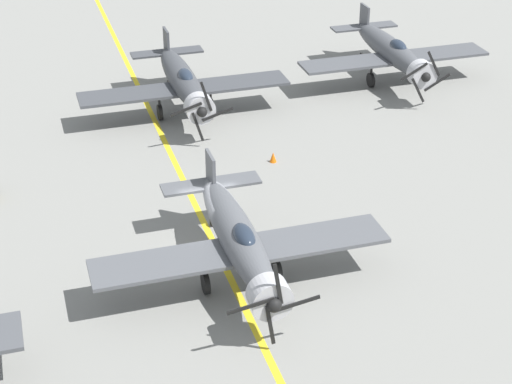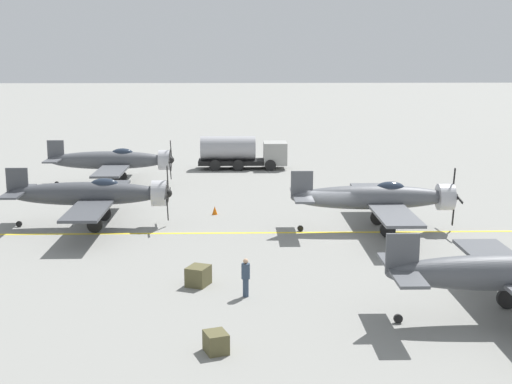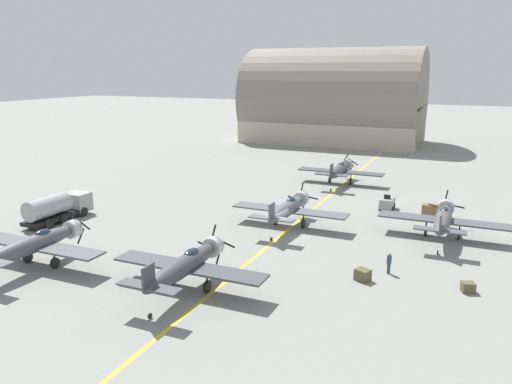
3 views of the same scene
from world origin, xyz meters
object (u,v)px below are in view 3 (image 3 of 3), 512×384
fuel_tanker (58,207)px  hangar (334,106)px  airplane_near_left (36,244)px  airplane_mid_right (443,218)px  airplane_mid_center (288,208)px  supply_crate_by_tanker (430,210)px  supply_crate_outboard (468,287)px  airplane_near_center (186,265)px  tow_tractor (387,203)px  ground_crew_inspecting (389,262)px  supply_crate_mid_lane (363,275)px  airplane_far_center (340,170)px  traffic_cone (201,249)px

fuel_tanker → hangar: size_ratio=0.22×
airplane_near_left → airplane_mid_right: 36.21m
airplane_near_left → airplane_mid_center: (15.06, 18.14, 0.00)m
supply_crate_by_tanker → supply_crate_outboard: supply_crate_by_tanker is taller
airplane_near_center → tow_tractor: airplane_near_center is taller
ground_crew_inspecting → supply_crate_by_tanker: bearing=85.4°
airplane_near_center → supply_crate_mid_lane: 13.42m
airplane_far_center → ground_crew_inspecting: size_ratio=6.96×
airplane_mid_right → traffic_cone: 22.95m
tow_tractor → supply_crate_by_tanker: 4.77m
airplane_near_center → airplane_far_center: bearing=92.7°
airplane_mid_right → fuel_tanker: airplane_mid_right is taller
airplane_near_center → hangar: bearing=102.5°
airplane_near_center → hangar: size_ratio=0.32×
supply_crate_by_tanker → traffic_cone: 26.54m
airplane_near_left → hangar: hangar is taller
airplane_mid_center → airplane_far_center: (-0.20, 21.40, 0.00)m
traffic_cone → hangar: 72.66m
ground_crew_inspecting → hangar: size_ratio=0.05×
fuel_tanker → ground_crew_inspecting: bearing=-0.2°
tow_tractor → airplane_mid_center: bearing=-126.9°
airplane_near_center → supply_crate_by_tanker: size_ratio=7.87×
fuel_tanker → ground_crew_inspecting: fuel_tanker is taller
supply_crate_mid_lane → traffic_cone: bearing=178.8°
airplane_mid_center → supply_crate_outboard: bearing=-29.9°
airplane_near_left → ground_crew_inspecting: airplane_near_left is taller
airplane_far_center → tow_tractor: bearing=-53.6°
supply_crate_by_tanker → supply_crate_mid_lane: (-3.06, -20.29, -0.19)m
supply_crate_by_tanker → hangar: hangar is taller
airplane_mid_right → airplane_near_center: (-16.18, -19.69, 0.00)m
airplane_far_center → fuel_tanker: 37.11m
airplane_far_center → tow_tractor: 13.51m
hangar → traffic_cone: bearing=-83.8°
fuel_tanker → supply_crate_outboard: fuel_tanker is taller
fuel_tanker → tow_tractor: fuel_tanker is taller
airplane_near_left → airplane_near_center: bearing=8.1°
airplane_near_center → supply_crate_outboard: size_ratio=13.35×
airplane_far_center → supply_crate_mid_lane: size_ratio=11.20×
airplane_near_left → airplane_far_center: (14.86, 39.54, 0.00)m
fuel_tanker → airplane_near_left: bearing=-52.2°
airplane_mid_right → tow_tractor: 10.56m
airplane_mid_right → tow_tractor: bearing=117.6°
airplane_mid_center → supply_crate_outboard: (17.22, -9.07, -1.64)m
supply_crate_mid_lane → traffic_cone: supply_crate_mid_lane is taller
airplane_far_center → supply_crate_mid_lane: airplane_far_center is taller
supply_crate_by_tanker → traffic_cone: supply_crate_by_tanker is taller
airplane_mid_center → airplane_far_center: airplane_mid_center is taller
airplane_mid_right → airplane_near_center: bearing=-140.2°
airplane_mid_right → supply_crate_by_tanker: 7.91m
traffic_cone → supply_crate_by_tanker: bearing=48.9°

